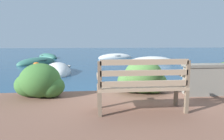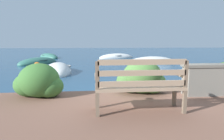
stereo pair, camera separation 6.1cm
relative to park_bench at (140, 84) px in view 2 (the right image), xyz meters
The scene contains 11 objects.
ground_plane 1.73m from the park_bench, 81.71° to the left, with size 80.00×80.00×0.00m.
park_bench is the anchor object (origin of this frame).
stone_wall 2.34m from the park_bench, 23.96° to the left, with size 1.85×0.39×0.70m.
hedge_clump_far_left 2.29m from the park_bench, 150.01° to the left, with size 1.09×0.79×0.74m.
hedge_clump_left 1.31m from the park_bench, 75.00° to the left, with size 1.15×0.83×0.78m.
rowboat_nearest 6.56m from the park_bench, 111.59° to the left, with size 1.66×3.11×0.79m.
rowboat_mid 9.75m from the park_bench, 71.87° to the left, with size 3.22×1.22×0.83m.
rowboat_far 10.92m from the park_bench, 113.40° to the left, with size 2.63×3.24×0.70m.
rowboat_outer 13.70m from the park_bench, 84.92° to the left, with size 3.20×1.80×0.72m.
rowboat_distant 15.42m from the park_bench, 107.54° to the left, with size 2.58×3.27×0.70m.
mooring_buoy 9.28m from the park_bench, 115.30° to the left, with size 0.44×0.44×0.40m.
Camera 2 is at (-1.02, -4.82, 1.43)m, focal length 32.00 mm.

